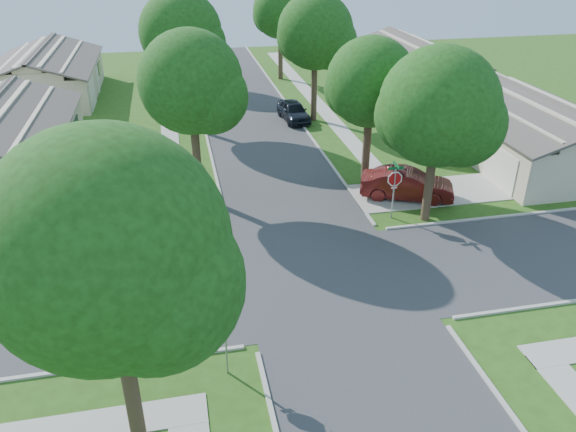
{
  "coord_description": "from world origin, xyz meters",
  "views": [
    {
      "loc": [
        -5.62,
        -18.99,
        13.35
      ],
      "look_at": [
        -1.04,
        2.96,
        1.6
      ],
      "focal_mm": 35.0,
      "sensor_mm": 36.0,
      "label": 1
    }
  ],
  "objects_px": {
    "stop_sign_sw": "(225,324)",
    "tree_sw_corner": "(111,258)",
    "tree_w_mid": "(182,37)",
    "tree_ne_corner": "(439,112)",
    "tree_w_far": "(177,22)",
    "stop_sign_ne": "(395,181)",
    "tree_e_mid": "(316,35)",
    "tree_e_near": "(372,86)",
    "tree_e_far": "(281,13)",
    "tree_w_near": "(192,87)",
    "house_ne_far": "(413,69)",
    "house_nw_far": "(47,79)",
    "car_curb_east": "(294,111)",
    "car_curb_west": "(192,55)",
    "car_driveway": "(407,184)",
    "house_ne_near": "(526,134)"
  },
  "relations": [
    {
      "from": "stop_sign_sw",
      "to": "tree_sw_corner",
      "type": "distance_m",
      "value": 5.54
    },
    {
      "from": "tree_w_mid",
      "to": "tree_ne_corner",
      "type": "xyz_separation_m",
      "value": [
        11.0,
        -16.8,
        -0.9
      ]
    },
    {
      "from": "tree_w_far",
      "to": "stop_sign_sw",
      "type": "bearing_deg",
      "value": -90.07
    },
    {
      "from": "stop_sign_ne",
      "to": "tree_e_mid",
      "type": "distance_m",
      "value": 16.84
    },
    {
      "from": "tree_e_near",
      "to": "stop_sign_ne",
      "type": "bearing_deg",
      "value": -90.68
    },
    {
      "from": "tree_w_mid",
      "to": "tree_ne_corner",
      "type": "relative_size",
      "value": 1.1
    },
    {
      "from": "stop_sign_ne",
      "to": "tree_e_far",
      "type": "distance_m",
      "value": 29.57
    },
    {
      "from": "tree_e_mid",
      "to": "tree_w_near",
      "type": "height_order",
      "value": "tree_e_mid"
    },
    {
      "from": "tree_w_mid",
      "to": "tree_w_near",
      "type": "bearing_deg",
      "value": -90.02
    },
    {
      "from": "stop_sign_sw",
      "to": "house_ne_far",
      "type": "relative_size",
      "value": 0.22
    },
    {
      "from": "stop_sign_ne",
      "to": "house_ne_far",
      "type": "bearing_deg",
      "value": 65.07
    },
    {
      "from": "tree_e_mid",
      "to": "tree_w_far",
      "type": "distance_m",
      "value": 16.06
    },
    {
      "from": "stop_sign_ne",
      "to": "tree_sw_corner",
      "type": "xyz_separation_m",
      "value": [
        -12.14,
        -11.69,
        4.23
      ]
    },
    {
      "from": "house_nw_far",
      "to": "car_curb_east",
      "type": "bearing_deg",
      "value": -29.29
    },
    {
      "from": "tree_e_far",
      "to": "tree_w_far",
      "type": "height_order",
      "value": "tree_e_far"
    },
    {
      "from": "tree_e_near",
      "to": "house_ne_far",
      "type": "bearing_deg",
      "value": 60.65
    },
    {
      "from": "tree_w_near",
      "to": "house_ne_far",
      "type": "distance_m",
      "value": 29.1
    },
    {
      "from": "car_curb_west",
      "to": "tree_w_far",
      "type": "bearing_deg",
      "value": 77.63
    },
    {
      "from": "car_curb_east",
      "to": "tree_w_near",
      "type": "bearing_deg",
      "value": -127.6
    },
    {
      "from": "tree_ne_corner",
      "to": "tree_e_far",
      "type": "bearing_deg",
      "value": 93.09
    },
    {
      "from": "tree_e_far",
      "to": "car_driveway",
      "type": "xyz_separation_m",
      "value": [
        1.56,
        -27.28,
        -5.17
      ]
    },
    {
      "from": "tree_ne_corner",
      "to": "car_curb_east",
      "type": "height_order",
      "value": "tree_ne_corner"
    },
    {
      "from": "tree_w_mid",
      "to": "tree_sw_corner",
      "type": "distance_m",
      "value": 28.14
    },
    {
      "from": "tree_e_near",
      "to": "car_driveway",
      "type": "height_order",
      "value": "tree_e_near"
    },
    {
      "from": "tree_ne_corner",
      "to": "house_ne_near",
      "type": "bearing_deg",
      "value": 35.18
    },
    {
      "from": "house_ne_far",
      "to": "tree_e_near",
      "type": "bearing_deg",
      "value": -119.35
    },
    {
      "from": "stop_sign_sw",
      "to": "tree_ne_corner",
      "type": "bearing_deg",
      "value": 38.84
    },
    {
      "from": "stop_sign_sw",
      "to": "house_nw_far",
      "type": "distance_m",
      "value": 38.4
    },
    {
      "from": "car_curb_east",
      "to": "tree_e_far",
      "type": "bearing_deg",
      "value": 78.16
    },
    {
      "from": "tree_e_near",
      "to": "tree_e_far",
      "type": "height_order",
      "value": "tree_e_far"
    },
    {
      "from": "tree_w_near",
      "to": "tree_e_near",
      "type": "bearing_deg",
      "value": -0.0
    },
    {
      "from": "tree_e_mid",
      "to": "house_ne_far",
      "type": "distance_m",
      "value": 14.58
    },
    {
      "from": "house_ne_far",
      "to": "house_ne_near",
      "type": "bearing_deg",
      "value": -90.0
    },
    {
      "from": "stop_sign_sw",
      "to": "tree_w_mid",
      "type": "relative_size",
      "value": 0.31
    },
    {
      "from": "tree_e_near",
      "to": "car_driveway",
      "type": "distance_m",
      "value": 5.56
    },
    {
      "from": "house_ne_far",
      "to": "car_driveway",
      "type": "bearing_deg",
      "value": -113.48
    },
    {
      "from": "stop_sign_ne",
      "to": "house_nw_far",
      "type": "distance_m",
      "value": 34.26
    },
    {
      "from": "tree_ne_corner",
      "to": "house_ne_far",
      "type": "relative_size",
      "value": 0.64
    },
    {
      "from": "tree_e_mid",
      "to": "house_ne_near",
      "type": "bearing_deg",
      "value": -41.7
    },
    {
      "from": "stop_sign_sw",
      "to": "house_ne_near",
      "type": "bearing_deg",
      "value": 37.18
    },
    {
      "from": "tree_sw_corner",
      "to": "car_curb_west",
      "type": "xyz_separation_m",
      "value": [
        4.24,
        50.81,
        -5.65
      ]
    },
    {
      "from": "house_nw_far",
      "to": "car_curb_east",
      "type": "relative_size",
      "value": 3.14
    },
    {
      "from": "stop_sign_ne",
      "to": "car_driveway",
      "type": "relative_size",
      "value": 0.6
    },
    {
      "from": "tree_ne_corner",
      "to": "house_nw_far",
      "type": "bearing_deg",
      "value": 128.81
    },
    {
      "from": "tree_w_mid",
      "to": "tree_ne_corner",
      "type": "height_order",
      "value": "tree_w_mid"
    },
    {
      "from": "stop_sign_sw",
      "to": "car_driveway",
      "type": "relative_size",
      "value": 0.6
    },
    {
      "from": "stop_sign_ne",
      "to": "tree_w_far",
      "type": "bearing_deg",
      "value": 107.7
    },
    {
      "from": "tree_e_near",
      "to": "tree_e_mid",
      "type": "relative_size",
      "value": 0.9
    },
    {
      "from": "tree_w_near",
      "to": "car_driveway",
      "type": "bearing_deg",
      "value": -11.74
    },
    {
      "from": "house_ne_near",
      "to": "tree_sw_corner",
      "type": "bearing_deg",
      "value": -142.48
    }
  ]
}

